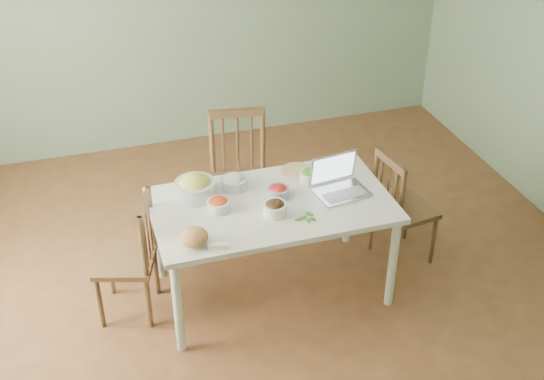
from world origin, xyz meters
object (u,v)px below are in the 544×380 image
object	(u,v)px
bowl_squash	(195,187)
chair_right	(405,206)
chair_left	(125,258)
bread_boule	(194,237)
dining_table	(272,248)
chair_far	(241,182)
laptop	(343,178)

from	to	relation	value
bowl_squash	chair_right	bearing A→B (deg)	-5.20
chair_left	bread_boule	world-z (taller)	chair_left
dining_table	chair_far	distance (m)	0.69
laptop	chair_right	bearing A→B (deg)	4.48
chair_right	laptop	bearing A→B (deg)	94.47
chair_right	laptop	size ratio (longest dim) A/B	2.60
bread_boule	bowl_squash	size ratio (longest dim) A/B	0.64
chair_left	bowl_squash	distance (m)	0.66
chair_far	chair_left	xyz separation A→B (m)	(-0.95, -0.59, -0.07)
chair_right	laptop	xyz separation A→B (m)	(-0.56, -0.12, 0.41)
bowl_squash	dining_table	bearing A→B (deg)	-25.74
chair_left	bowl_squash	world-z (taller)	bowl_squash
dining_table	chair_left	xyz separation A→B (m)	(-0.99, 0.09, 0.08)
chair_far	bowl_squash	bearing A→B (deg)	-125.42
chair_far	chair_right	distance (m)	1.23
chair_left	bread_boule	xyz separation A→B (m)	(0.40, -0.38, 0.35)
chair_far	bowl_squash	world-z (taller)	chair_far
chair_left	dining_table	bearing A→B (deg)	102.49
laptop	chair_far	bearing A→B (deg)	118.54
chair_far	bread_boule	size ratio (longest dim) A/B	5.97
bowl_squash	laptop	xyz separation A→B (m)	(0.95, -0.26, 0.04)
chair_left	chair_right	distance (m)	2.03
chair_far	chair_right	size ratio (longest dim) A/B	1.14
dining_table	bowl_squash	world-z (taller)	bowl_squash
dining_table	chair_far	world-z (taller)	chair_far
chair_far	chair_right	world-z (taller)	chair_far
bowl_squash	laptop	distance (m)	0.98
chair_far	bowl_squash	xyz separation A→B (m)	(-0.43, -0.45, 0.31)
dining_table	laptop	distance (m)	0.69
chair_far	bread_boule	distance (m)	1.15
dining_table	chair_far	bearing A→B (deg)	92.84
dining_table	laptop	xyz separation A→B (m)	(0.48, -0.03, 0.49)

